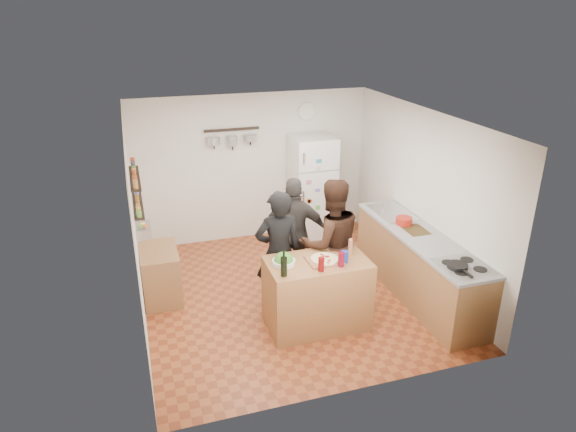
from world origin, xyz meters
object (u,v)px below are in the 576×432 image
object	(u,v)px
person_back	(295,234)
skillet	(457,266)
counter_run	(418,265)
person_left	(278,252)
side_table	(161,274)
wall_clock	(307,111)
fridge	(312,188)
salt_canister	(345,257)
person_center	(331,244)
pepper_mill	(350,248)
wine_bottle	(284,267)
salad_bowl	(284,262)
prep_island	(317,294)
red_bowl	(404,221)

from	to	relation	value
person_back	skillet	xyz separation A→B (m)	(1.47, -1.71, 0.12)
counter_run	person_left	bearing A→B (deg)	173.62
person_left	side_table	world-z (taller)	person_left
counter_run	wall_clock	distance (m)	3.22
counter_run	fridge	size ratio (longest dim) A/B	1.46
skillet	side_table	distance (m)	3.90
salt_canister	person_center	bearing A→B (deg)	84.95
pepper_mill	side_table	world-z (taller)	pepper_mill
wine_bottle	salt_canister	size ratio (longest dim) A/B	1.63
salt_canister	wall_clock	distance (m)	3.30
salad_bowl	wall_clock	size ratio (longest dim) A/B	0.94
counter_run	person_back	bearing A→B (deg)	154.15
wine_bottle	counter_run	bearing A→B (deg)	13.46
person_left	skillet	world-z (taller)	person_left
wall_clock	prep_island	bearing A→B (deg)	-106.49
fridge	side_table	xyz separation A→B (m)	(-2.69, -1.32, -0.54)
pepper_mill	fridge	bearing A→B (deg)	80.75
person_back	fridge	distance (m)	1.75
person_center	fridge	bearing A→B (deg)	-101.92
prep_island	person_back	world-z (taller)	person_back
person_back	counter_run	world-z (taller)	person_back
person_left	red_bowl	size ratio (longest dim) A/B	7.19
side_table	red_bowl	bearing A→B (deg)	-9.58
person_left	counter_run	bearing A→B (deg)	175.77
wine_bottle	side_table	size ratio (longest dim) A/B	0.29
prep_island	wine_bottle	size ratio (longest dim) A/B	5.36
wine_bottle	person_back	world-z (taller)	person_back
salt_canister	fridge	xyz separation A→B (m)	(0.56, 2.71, -0.08)
pepper_mill	red_bowl	size ratio (longest dim) A/B	0.75
person_back	person_left	bearing A→B (deg)	72.56
wine_bottle	wall_clock	distance (m)	3.60
prep_island	person_back	xyz separation A→B (m)	(0.05, 1.04, 0.37)
salad_bowl	pepper_mill	xyz separation A→B (m)	(0.87, 0.00, 0.06)
person_back	pepper_mill	bearing A→B (deg)	131.11
counter_run	fridge	bearing A→B (deg)	108.06
prep_island	red_bowl	bearing A→B (deg)	23.89
counter_run	fridge	xyz separation A→B (m)	(-0.75, 2.30, 0.45)
fridge	wall_clock	xyz separation A→B (m)	(0.00, 0.33, 1.25)
skillet	wall_clock	size ratio (longest dim) A/B	0.82
person_left	fridge	world-z (taller)	fridge
counter_run	skillet	distance (m)	1.08
pepper_mill	person_left	distance (m)	0.94
counter_run	side_table	distance (m)	3.58
counter_run	prep_island	bearing A→B (deg)	-169.95
pepper_mill	counter_run	bearing A→B (deg)	11.46
salt_canister	counter_run	bearing A→B (deg)	17.17
red_bowl	wall_clock	bearing A→B (deg)	107.47
wall_clock	fridge	bearing A→B (deg)	-90.00
counter_run	wall_clock	bearing A→B (deg)	105.92
salad_bowl	skillet	bearing A→B (deg)	-20.41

